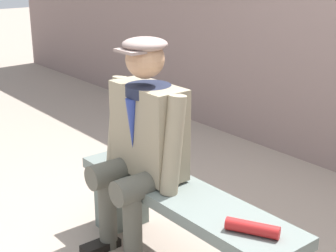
# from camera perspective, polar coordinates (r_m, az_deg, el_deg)

# --- Properties ---
(bench) EXTENTS (1.55, 0.36, 0.47)m
(bench) POSITION_cam_1_polar(r_m,az_deg,el_deg) (2.91, 1.48, -10.20)
(bench) COLOR slate
(bench) RESTS_ON ground
(seated_man) EXTENTS (0.64, 0.53, 1.29)m
(seated_man) POSITION_cam_1_polar(r_m,az_deg,el_deg) (2.93, -2.96, -1.35)
(seated_man) COLOR gray
(seated_man) RESTS_ON ground
(rolled_magazine) EXTENTS (0.25, 0.18, 0.06)m
(rolled_magazine) POSITION_cam_1_polar(r_m,az_deg,el_deg) (2.45, 9.45, -11.23)
(rolled_magazine) COLOR #B21E1E
(rolled_magazine) RESTS_ON bench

